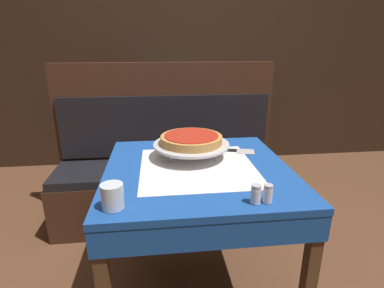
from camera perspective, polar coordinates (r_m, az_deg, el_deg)
name	(u,v)px	position (r m, az deg, el deg)	size (l,w,h in m)	color
dining_table_front	(198,184)	(1.48, 1.06, -7.64)	(0.87, 0.87, 0.76)	#194799
dining_table_rear	(188,114)	(3.01, -0.77, 5.71)	(0.61, 0.61, 0.77)	#1E6B33
booth_bench	(168,177)	(2.34, -4.60, -6.23)	(1.67, 0.49, 1.19)	#3D2316
back_wall_panel	(173,56)	(3.37, -3.70, 16.46)	(6.00, 0.04, 2.40)	black
pizza_pan_stand	(191,145)	(1.53, -0.13, -0.21)	(0.39, 0.39, 0.08)	#ADADB2
deep_dish_pizza	(191,139)	(1.52, -0.13, 0.93)	(0.31, 0.31, 0.04)	#C68E47
pizza_server	(232,151)	(1.65, 7.55, -1.26)	(0.26, 0.11, 0.01)	#BCBCC1
water_glass_near	(112,196)	(1.11, -14.91, -9.60)	(0.08, 0.08, 0.09)	silver
salt_shaker	(256,194)	(1.14, 12.07, -9.33)	(0.04, 0.04, 0.07)	silver
pepper_shaker	(268,194)	(1.15, 14.24, -9.15)	(0.04, 0.04, 0.07)	silver
condiment_caddy	(180,98)	(2.98, -2.31, 8.83)	(0.12, 0.12, 0.18)	black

